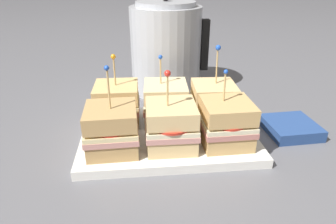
# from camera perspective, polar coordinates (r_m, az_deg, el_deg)

# --- Properties ---
(ground_plane) EXTENTS (6.00, 6.00, 0.00)m
(ground_plane) POSITION_cam_1_polar(r_m,az_deg,el_deg) (0.62, 0.00, -5.14)
(ground_plane) COLOR slate
(serving_platter) EXTENTS (0.34, 0.24, 0.02)m
(serving_platter) POSITION_cam_1_polar(r_m,az_deg,el_deg) (0.61, 0.00, -4.42)
(serving_platter) COLOR white
(serving_platter) RESTS_ON ground_plane
(sandwich_front_left) EXTENTS (0.10, 0.10, 0.16)m
(sandwich_front_left) POSITION_cam_1_polar(r_m,az_deg,el_deg) (0.54, -10.64, -3.25)
(sandwich_front_left) COLOR tan
(sandwich_front_left) RESTS_ON serving_platter
(sandwich_front_center) EXTENTS (0.09, 0.10, 0.15)m
(sandwich_front_center) POSITION_cam_1_polar(r_m,az_deg,el_deg) (0.54, 0.68, -2.63)
(sandwich_front_center) COLOR #DBB77A
(sandwich_front_center) RESTS_ON serving_platter
(sandwich_front_right) EXTENTS (0.09, 0.09, 0.14)m
(sandwich_front_right) POSITION_cam_1_polar(r_m,az_deg,el_deg) (0.56, 11.00, -2.07)
(sandwich_front_right) COLOR tan
(sandwich_front_right) RESTS_ON serving_platter
(sandwich_back_left) EXTENTS (0.09, 0.09, 0.15)m
(sandwich_back_left) POSITION_cam_1_polar(r_m,az_deg,el_deg) (0.64, -9.66, 1.57)
(sandwich_back_left) COLOR tan
(sandwich_back_left) RESTS_ON serving_platter
(sandwich_back_center) EXTENTS (0.10, 0.10, 0.14)m
(sandwich_back_center) POSITION_cam_1_polar(r_m,az_deg,el_deg) (0.63, -0.66, 1.75)
(sandwich_back_center) COLOR beige
(sandwich_back_center) RESTS_ON serving_platter
(sandwich_back_right) EXTENTS (0.10, 0.10, 0.16)m
(sandwich_back_right) POSITION_cam_1_polar(r_m,az_deg,el_deg) (0.65, 8.64, 2.02)
(sandwich_back_right) COLOR #DBB77A
(sandwich_back_right) RESTS_ON serving_platter
(kettle_steel) EXTENTS (0.21, 0.19, 0.26)m
(kettle_steel) POSITION_cam_1_polar(r_m,az_deg,el_deg) (0.83, -0.37, 11.98)
(kettle_steel) COLOR #B7BABF
(kettle_steel) RESTS_ON ground_plane
(napkin_stack) EXTENTS (0.11, 0.11, 0.02)m
(napkin_stack) POSITION_cam_1_polar(r_m,az_deg,el_deg) (0.69, 22.33, -2.75)
(napkin_stack) COLOR navy
(napkin_stack) RESTS_ON ground_plane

